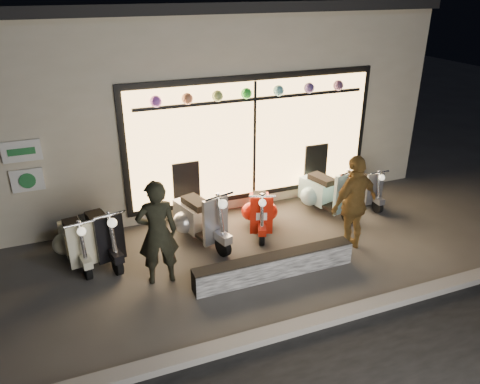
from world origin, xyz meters
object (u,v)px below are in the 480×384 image
at_px(scooter_red, 260,210).
at_px(woman, 354,204).
at_px(scooter_silver, 198,217).
at_px(man, 157,233).
at_px(graffiti_barrier, 275,266).

distance_m(scooter_red, woman, 1.91).
xyz_separation_m(scooter_silver, woman, (2.51, -1.40, 0.46)).
distance_m(scooter_red, man, 2.57).
xyz_separation_m(scooter_silver, man, (-1.00, -1.13, 0.45)).
distance_m(graffiti_barrier, man, 2.02).
bearing_deg(graffiti_barrier, scooter_silver, 115.44).
distance_m(scooter_silver, scooter_red, 1.27).
bearing_deg(scooter_silver, woman, -45.05).
distance_m(man, woman, 3.51).
xyz_separation_m(man, woman, (3.50, -0.27, 0.01)).
height_order(scooter_red, man, man).
distance_m(scooter_silver, woman, 2.91).
distance_m(scooter_silver, man, 1.58).
bearing_deg(graffiti_barrier, man, 162.45).
relative_size(graffiti_barrier, man, 1.57).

